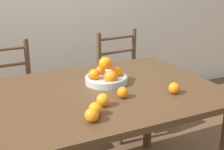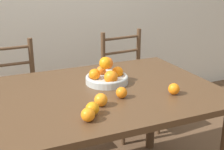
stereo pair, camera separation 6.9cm
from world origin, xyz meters
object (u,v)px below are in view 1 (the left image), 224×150
object	(u,v)px
fruit_bowl	(106,76)
orange_loose_0	(123,92)
orange_loose_3	(174,88)
orange_loose_4	(95,109)
chair_left	(10,104)
chair_right	(125,84)
orange_loose_2	(92,115)
orange_loose_1	(103,100)

from	to	relation	value
fruit_bowl	orange_loose_0	size ratio (longest dim) A/B	4.20
orange_loose_3	orange_loose_4	size ratio (longest dim) A/B	0.96
fruit_bowl	chair_left	distance (m)	0.93
orange_loose_3	chair_right	size ratio (longest dim) A/B	0.07
orange_loose_2	orange_loose_3	size ratio (longest dim) A/B	1.03
orange_loose_3	orange_loose_4	xyz separation A→B (m)	(-0.52, -0.06, 0.00)
orange_loose_0	orange_loose_3	distance (m)	0.30
orange_loose_1	orange_loose_4	size ratio (longest dim) A/B	1.03
orange_loose_0	orange_loose_4	size ratio (longest dim) A/B	0.94
orange_loose_1	chair_left	size ratio (longest dim) A/B	0.08
chair_right	fruit_bowl	bearing A→B (deg)	-131.88
fruit_bowl	orange_loose_4	bearing A→B (deg)	-121.78
orange_loose_1	orange_loose_4	bearing A→B (deg)	-133.41
orange_loose_3	orange_loose_1	bearing A→B (deg)	177.65
orange_loose_1	chair_right	bearing A→B (deg)	56.04
orange_loose_2	orange_loose_4	bearing A→B (deg)	52.06
orange_loose_2	fruit_bowl	bearing A→B (deg)	57.42
orange_loose_3	chair_left	world-z (taller)	chair_left
chair_left	chair_right	distance (m)	1.02
orange_loose_0	orange_loose_1	distance (m)	0.15
orange_loose_3	orange_loose_4	bearing A→B (deg)	-172.97
orange_loose_1	orange_loose_3	distance (m)	0.44
orange_loose_0	orange_loose_2	bearing A→B (deg)	-144.22
orange_loose_0	orange_loose_3	world-z (taller)	orange_loose_3
fruit_bowl	orange_loose_2	xyz separation A→B (m)	(-0.28, -0.44, -0.01)
orange_loose_1	orange_loose_3	world-z (taller)	orange_loose_1
fruit_bowl	orange_loose_3	bearing A→B (deg)	-49.65
fruit_bowl	orange_loose_1	world-z (taller)	fruit_bowl
orange_loose_3	chair_left	bearing A→B (deg)	127.80
orange_loose_2	chair_left	bearing A→B (deg)	101.34
orange_loose_1	orange_loose_2	world-z (taller)	orange_loose_1
orange_loose_0	orange_loose_4	xyz separation A→B (m)	(-0.22, -0.14, 0.00)
orange_loose_4	orange_loose_2	bearing A→B (deg)	-127.94
fruit_bowl	orange_loose_4	xyz separation A→B (m)	(-0.24, -0.39, -0.01)
orange_loose_2	chair_right	bearing A→B (deg)	55.07
orange_loose_1	orange_loose_2	size ratio (longest dim) A/B	1.04
orange_loose_0	chair_right	size ratio (longest dim) A/B	0.07
orange_loose_2	chair_left	xyz separation A→B (m)	(-0.23, 1.13, -0.35)
fruit_bowl	chair_right	bearing A→B (deg)	53.62
fruit_bowl	orange_loose_3	xyz separation A→B (m)	(0.28, -0.33, -0.02)
orange_loose_2	orange_loose_4	xyz separation A→B (m)	(0.04, 0.05, 0.00)
orange_loose_4	chair_right	world-z (taller)	chair_right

